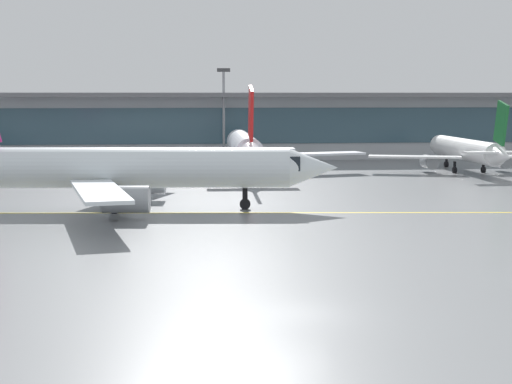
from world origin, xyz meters
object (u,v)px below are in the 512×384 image
object	(u,v)px
gate_airplane_2	(244,147)
taxiing_regional_jet	(137,169)
gate_airplane_3	(466,150)
apron_light_mast_1	(224,110)

from	to	relation	value
gate_airplane_2	taxiing_regional_jet	size ratio (longest dim) A/B	0.93
gate_airplane_2	taxiing_regional_jet	distance (m)	32.12
gate_airplane_3	taxiing_regional_jet	xyz separation A→B (m)	(-38.39, -28.92, 0.70)
apron_light_mast_1	taxiing_regional_jet	bearing A→B (deg)	-102.24
gate_airplane_3	taxiing_regional_jet	bearing A→B (deg)	126.98
taxiing_regional_jet	apron_light_mast_1	world-z (taller)	apron_light_mast_1
apron_light_mast_1	gate_airplane_3	bearing A→B (deg)	-32.11
gate_airplane_2	gate_airplane_3	xyz separation A→B (m)	(26.95, -1.09, -0.48)
gate_airplane_3	taxiing_regional_jet	world-z (taller)	taxiing_regional_jet
gate_airplane_3	taxiing_regional_jet	distance (m)	48.07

